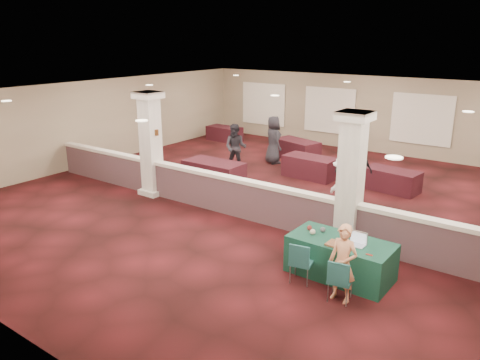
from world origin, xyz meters
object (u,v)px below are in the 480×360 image
Objects in this scene: conf_chair_main at (340,278)px; far_table_back_right at (391,180)px; near_table at (340,258)px; attendee_b at (343,188)px; conf_chair_side at (301,260)px; attendee_c at (353,171)px; far_table_back_left at (224,134)px; attendee_a at (236,148)px; woman at (343,263)px; far_table_front_left at (214,173)px; attendee_d at (273,140)px; far_table_front_center at (310,167)px; far_table_back_center at (296,149)px.

conf_chair_main reaches higher than far_table_back_right.
attendee_b is (-1.28, 3.00, 0.48)m from near_table.
conf_chair_side is 6.96m from far_table_back_right.
near_table is 1.12× the size of attendee_c.
far_table_back_left is 0.97× the size of far_table_back_right.
attendee_a is (3.48, -3.86, 0.53)m from far_table_back_left.
attendee_c reaches higher than far_table_back_right.
conf_chair_side is 0.50× the size of attendee_a.
far_table_back_right is (-1.41, 7.06, -0.41)m from woman.
far_table_front_left is 1.15× the size of attendee_a.
attendee_a is 0.99× the size of attendee_b.
conf_chair_main is 10.08m from attendee_d.
far_table_back_left is (-9.95, 9.04, -0.07)m from near_table.
conf_chair_main is 0.45× the size of attendee_c.
attendee_b is 6.05m from attendee_d.
far_table_back_left is (-3.95, 5.72, -0.07)m from far_table_front_left.
far_table_front_center is 2.81m from attendee_a.
far_table_back_right is (-0.48, 6.95, -0.17)m from conf_chair_side.
attendee_d is (-5.91, 6.89, 0.52)m from near_table.
woman is 8.07m from far_table_front_center.
far_table_front_left is at bearing 137.38° from conf_chair_main.
far_table_front_center is at bearing 126.17° from woman.
near_table is 8.30m from attendee_a.
attendee_a is (-6.87, 6.13, 0.37)m from conf_chair_main.
conf_chair_main reaches higher than far_table_front_center.
attendee_b is (-1.69, 3.95, 0.38)m from conf_chair_main.
far_table_front_center is at bearing -3.51° from attendee_a.
woman is 9.15m from attendee_a.
near_table is 9.74m from far_table_back_center.
near_table is 1.38× the size of woman.
woman is 0.86× the size of attendee_b.
attendee_c is (-1.63, 4.50, 0.53)m from near_table.
attendee_a is 4.89m from attendee_c.
far_table_back_right is at bearing -10.11° from attendee_a.
woman is 7.21m from far_table_back_right.
far_table_back_left is 0.90× the size of attendee_d.
attendee_c reaches higher than conf_chair_side.
conf_chair_side is at bearing -36.60° from far_table_front_left.
attendee_b reaches higher than attendee_a.
far_table_back_left is at bearing -178.50° from attendee_b.
attendee_d reaches higher than far_table_front_center.
far_table_front_center is at bearing -175.95° from far_table_back_right.
attendee_a is (-5.47, -1.02, 0.52)m from far_table_back_right.
far_table_back_right is at bearing 92.19° from conf_chair_main.
near_table reaches higher than far_table_back_left.
attendee_a is (-2.65, -0.82, 0.50)m from far_table_front_center.
woman is at bearing -43.69° from far_table_back_left.
woman is at bearing -18.32° from conf_chair_side.
attendee_c is at bearing 90.32° from conf_chair_side.
far_table_back_center is 1.10× the size of far_table_back_right.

